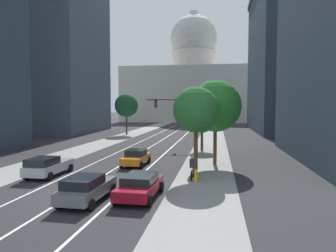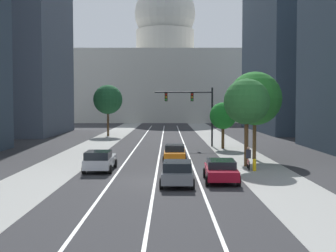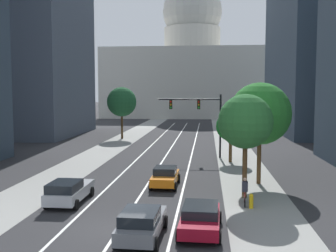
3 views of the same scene
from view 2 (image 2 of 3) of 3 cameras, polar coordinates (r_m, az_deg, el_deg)
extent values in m
plane|color=#2B2B2D|center=(68.15, -0.45, -1.24)|extent=(400.00, 400.00, 0.00)
cube|color=gray|center=(63.73, -7.47, -1.55)|extent=(4.35, 130.00, 0.01)
cube|color=gray|center=(63.54, 6.48, -1.56)|extent=(4.35, 130.00, 0.01)
cube|color=white|center=(53.32, -3.63, -2.40)|extent=(0.16, 90.00, 0.01)
cube|color=white|center=(53.20, -0.65, -2.41)|extent=(0.16, 90.00, 0.01)
cube|color=white|center=(53.23, 2.34, -2.41)|extent=(0.16, 90.00, 0.01)
cube|color=#334251|center=(84.00, 17.49, 9.59)|extent=(17.99, 29.97, 29.81)
cube|color=beige|center=(125.25, -0.14, 4.90)|extent=(47.27, 29.69, 18.52)
cylinder|color=beige|center=(126.30, -0.14, 10.61)|extent=(16.02, 16.02, 6.62)
sphere|color=beige|center=(127.61, -0.14, 14.14)|extent=(16.79, 16.79, 16.79)
cube|color=maroon|center=(28.59, 6.98, -5.83)|extent=(2.04, 4.55, 0.60)
cube|color=black|center=(28.60, 6.98, -4.76)|extent=(1.82, 2.48, 0.45)
cylinder|color=black|center=(30.08, 4.95, -5.95)|extent=(0.24, 0.65, 0.64)
cylinder|color=black|center=(30.23, 8.53, -5.93)|extent=(0.24, 0.65, 0.64)
cylinder|color=black|center=(27.08, 5.25, -6.95)|extent=(0.24, 0.65, 0.64)
cylinder|color=black|center=(27.24, 9.23, -6.92)|extent=(0.24, 0.65, 0.64)
cube|color=#B2B5BA|center=(33.37, -8.38, -4.50)|extent=(1.84, 4.68, 0.68)
cube|color=black|center=(32.34, -8.64, -3.66)|extent=(1.69, 2.28, 0.53)
cylinder|color=black|center=(35.12, -9.47, -4.70)|extent=(0.22, 0.64, 0.64)
cylinder|color=black|center=(34.86, -6.48, -4.74)|extent=(0.22, 0.64, 0.64)
cylinder|color=black|center=(32.02, -10.43, -5.45)|extent=(0.22, 0.64, 0.64)
cylinder|color=black|center=(31.73, -7.16, -5.50)|extent=(0.22, 0.64, 0.64)
cube|color=slate|center=(27.37, 1.43, -6.14)|extent=(1.93, 4.57, 0.65)
cube|color=black|center=(26.77, 1.42, -5.08)|extent=(1.73, 2.35, 0.52)
cylinder|color=black|center=(28.96, -0.35, -6.29)|extent=(0.24, 0.65, 0.64)
cylinder|color=black|center=(28.95, 3.25, -6.30)|extent=(0.24, 0.65, 0.64)
cylinder|color=black|center=(25.93, -0.61, -7.38)|extent=(0.24, 0.65, 0.64)
cylinder|color=black|center=(25.92, 3.42, -7.39)|extent=(0.24, 0.65, 0.64)
cube|color=orange|center=(37.92, 1.10, -3.64)|extent=(1.82, 4.18, 0.60)
cube|color=black|center=(37.91, 1.10, -2.80)|extent=(1.63, 1.93, 0.52)
cylinder|color=black|center=(39.36, -0.16, -3.84)|extent=(0.23, 0.64, 0.64)
cylinder|color=black|center=(39.36, 2.37, -3.84)|extent=(0.23, 0.64, 0.64)
cylinder|color=black|center=(36.56, -0.28, -4.36)|extent=(0.23, 0.64, 0.64)
cylinder|color=black|center=(36.56, 2.45, -4.36)|extent=(0.23, 0.64, 0.64)
cylinder|color=black|center=(51.21, 5.88, 1.13)|extent=(0.20, 0.20, 6.73)
cylinder|color=black|center=(50.98, 2.21, 4.32)|extent=(6.56, 0.14, 0.14)
cube|color=black|center=(51.02, 3.32, 3.70)|extent=(0.32, 0.28, 0.96)
sphere|color=red|center=(50.87, 3.33, 4.04)|extent=(0.20, 0.20, 0.20)
sphere|color=orange|center=(50.87, 3.33, 3.70)|extent=(0.20, 0.20, 0.20)
sphere|color=green|center=(50.86, 3.33, 3.36)|extent=(0.20, 0.20, 0.20)
cube|color=black|center=(50.94, -0.01, 3.70)|extent=(0.32, 0.28, 0.96)
sphere|color=red|center=(50.80, -0.01, 4.04)|extent=(0.20, 0.20, 0.20)
sphere|color=orange|center=(50.79, -0.01, 3.71)|extent=(0.20, 0.20, 0.20)
sphere|color=green|center=(50.79, -0.01, 3.37)|extent=(0.20, 0.20, 0.20)
cylinder|color=yellow|center=(33.39, 11.18, -5.06)|extent=(0.26, 0.26, 0.70)
sphere|color=yellow|center=(33.33, 11.19, -4.33)|extent=(0.26, 0.26, 0.26)
cylinder|color=yellow|center=(33.23, 11.24, -5.04)|extent=(0.10, 0.12, 0.10)
cylinder|color=black|center=(33.53, 10.52, -5.06)|extent=(0.09, 0.66, 0.66)
cylinder|color=black|center=(34.56, 10.32, -4.82)|extent=(0.09, 0.66, 0.66)
cube|color=#A51919|center=(34.02, 10.42, -4.57)|extent=(0.12, 1.00, 0.36)
cube|color=#262833|center=(33.89, 10.44, -3.52)|extent=(0.38, 0.30, 0.64)
sphere|color=tan|center=(33.91, 10.43, -2.79)|extent=(0.22, 0.22, 0.22)
cylinder|color=#51381E|center=(49.00, 7.24, -1.39)|extent=(0.32, 0.32, 2.57)
sphere|color=#1C7525|center=(48.88, 7.26, 1.31)|extent=(2.91, 2.91, 2.91)
cylinder|color=#51381E|center=(40.01, 11.18, -1.56)|extent=(0.32, 0.32, 3.73)
sphere|color=#28762A|center=(39.89, 11.23, 3.46)|extent=(4.69, 4.69, 4.69)
cylinder|color=#51381E|center=(35.54, 10.17, -2.03)|extent=(0.32, 0.32, 3.83)
sphere|color=#29692F|center=(35.41, 10.22, 3.09)|extent=(3.58, 3.58, 3.58)
cylinder|color=#51381E|center=(67.93, -7.40, 0.40)|extent=(0.32, 0.32, 3.97)
sphere|color=#215B31|center=(67.87, -7.42, 3.37)|extent=(4.39, 4.39, 4.39)
camera|label=1|loc=(13.14, 36.37, 4.04)|focal=33.39mm
camera|label=3|loc=(9.40, 23.89, 15.32)|focal=42.98mm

